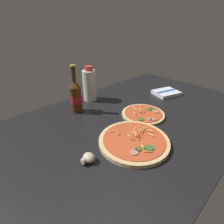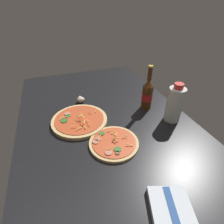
{
  "view_description": "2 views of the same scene",
  "coord_description": "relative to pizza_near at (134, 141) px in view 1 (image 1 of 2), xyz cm",
  "views": [
    {
      "loc": [
        -56.79,
        -48.98,
        49.03
      ],
      "look_at": [
        -5.13,
        4.37,
        8.62
      ],
      "focal_mm": 28.0,
      "sensor_mm": 36.0,
      "label": 1
    },
    {
      "loc": [
        66.26,
        -21.64,
        59.86
      ],
      "look_at": [
        -4.59,
        3.22,
        8.3
      ],
      "focal_mm": 28.0,
      "sensor_mm": 36.0,
      "label": 2
    }
  ],
  "objects": [
    {
      "name": "counter_slab",
      "position": [
        9.62,
        13.46,
        -2.26
      ],
      "size": [
        160.0,
        90.0,
        2.5
      ],
      "color": "black",
      "rests_on": "ground"
    },
    {
      "name": "pizza_far",
      "position": [
        21.81,
        11.62,
        -0.23
      ],
      "size": [
        22.69,
        22.69,
        4.36
      ],
      "color": "tan",
      "rests_on": "counter_slab"
    },
    {
      "name": "pizza_near",
      "position": [
        0.0,
        0.0,
        0.0
      ],
      "size": [
        29.47,
        29.47,
        4.91
      ],
      "color": "tan",
      "rests_on": "counter_slab"
    },
    {
      "name": "mushroom_left",
      "position": [
        -20.28,
        4.57,
        0.7
      ],
      "size": [
        5.12,
        4.88,
        3.42
      ],
      "color": "beige",
      "rests_on": "counter_slab"
    },
    {
      "name": "beer_bottle",
      "position": [
        -0.9,
        40.28,
        8.22
      ],
      "size": [
        6.09,
        6.09,
        25.9
      ],
      "color": "#47280F",
      "rests_on": "counter_slab"
    },
    {
      "name": "dish_towel",
      "position": [
        56.51,
        18.29,
        0.21
      ],
      "size": [
        19.36,
        17.2,
        2.56
      ],
      "color": "silver",
      "rests_on": "counter_slab"
    },
    {
      "name": "oil_bottle",
      "position": [
        14.27,
        47.79,
        8.77
      ],
      "size": [
        8.38,
        8.38,
        21.26
      ],
      "color": "silver",
      "rests_on": "counter_slab"
    }
  ]
}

